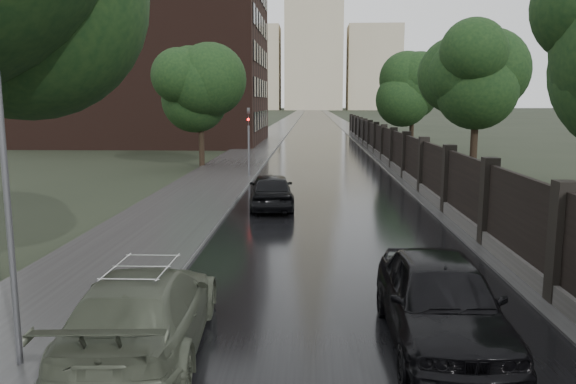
{
  "coord_description": "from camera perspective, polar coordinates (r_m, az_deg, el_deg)",
  "views": [
    {
      "loc": [
        -0.72,
        -6.81,
        4.33
      ],
      "look_at": [
        -1.46,
        10.75,
        1.5
      ],
      "focal_mm": 35.0,
      "sensor_mm": 36.0,
      "label": 1
    }
  ],
  "objects": [
    {
      "name": "road",
      "position": [
        196.86,
        2.66,
        7.88
      ],
      "size": [
        8.0,
        420.0,
        0.02
      ],
      "primitive_type": "cube",
      "color": "black",
      "rests_on": "ground"
    },
    {
      "name": "verge_right",
      "position": [
        196.96,
        4.27,
        7.88
      ],
      "size": [
        3.0,
        420.0,
        0.08
      ],
      "primitive_type": "cube",
      "color": "#2D2D2D",
      "rests_on": "ground"
    },
    {
      "name": "sidewalk_left",
      "position": [
        196.93,
        0.9,
        7.91
      ],
      "size": [
        4.0,
        420.0,
        0.16
      ],
      "primitive_type": "cube",
      "color": "#2D2D2D",
      "rests_on": "ground"
    },
    {
      "name": "lamp_post",
      "position": [
        9.68,
        -26.56,
        -1.7
      ],
      "size": [
        0.25,
        0.12,
        5.11
      ],
      "color": "#59595E",
      "rests_on": "ground"
    },
    {
      "name": "traffic_light",
      "position": [
        32.07,
        -4.02,
        5.67
      ],
      "size": [
        0.16,
        0.32,
        4.0
      ],
      "color": "#59595E",
      "rests_on": "ground"
    },
    {
      "name": "car_right_near",
      "position": [
        10.54,
        15.23,
        -10.6
      ],
      "size": [
        1.97,
        4.86,
        1.65
      ],
      "primitive_type": "imported",
      "rotation": [
        0.0,
        0.0,
        -0.0
      ],
      "color": "black",
      "rests_on": "ground"
    },
    {
      "name": "hatchback_left",
      "position": [
        22.92,
        -1.72,
        0.15
      ],
      "size": [
        2.17,
        4.54,
        1.5
      ],
      "primitive_type": "imported",
      "rotation": [
        0.0,
        0.0,
        3.24
      ],
      "color": "black",
      "rests_on": "ground"
    },
    {
      "name": "volga_sedan",
      "position": [
        10.21,
        -14.45,
        -11.66
      ],
      "size": [
        2.45,
        5.33,
        1.51
      ],
      "primitive_type": "imported",
      "rotation": [
        0.0,
        0.0,
        3.21
      ],
      "color": "#4B5140",
      "rests_on": "ground"
    },
    {
      "name": "tree_right_c",
      "position": [
        47.53,
        12.56,
        9.68
      ],
      "size": [
        4.08,
        4.08,
        7.01
      ],
      "color": "black",
      "rests_on": "ground"
    },
    {
      "name": "brick_building",
      "position": [
        61.56,
        -14.34,
        14.16
      ],
      "size": [
        24.0,
        18.0,
        20.0
      ],
      "primitive_type": "cube",
      "color": "black",
      "rests_on": "ground"
    },
    {
      "name": "fence_right",
      "position": [
        39.33,
        10.21,
        4.16
      ],
      "size": [
        0.45,
        75.72,
        2.7
      ],
      "color": "#383533",
      "rests_on": "ground"
    },
    {
      "name": "stalinist_tower",
      "position": [
        308.7,
        2.64,
        15.48
      ],
      "size": [
        92.0,
        30.0,
        159.0
      ],
      "color": "tan",
      "rests_on": "ground"
    },
    {
      "name": "tree_right_b",
      "position": [
        29.97,
        18.62,
        9.86
      ],
      "size": [
        4.08,
        4.08,
        7.01
      ],
      "color": "black",
      "rests_on": "ground"
    },
    {
      "name": "tree_left_far",
      "position": [
        37.54,
        -8.91,
        10.43
      ],
      "size": [
        4.25,
        4.25,
        7.39
      ],
      "color": "black",
      "rests_on": "ground"
    }
  ]
}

